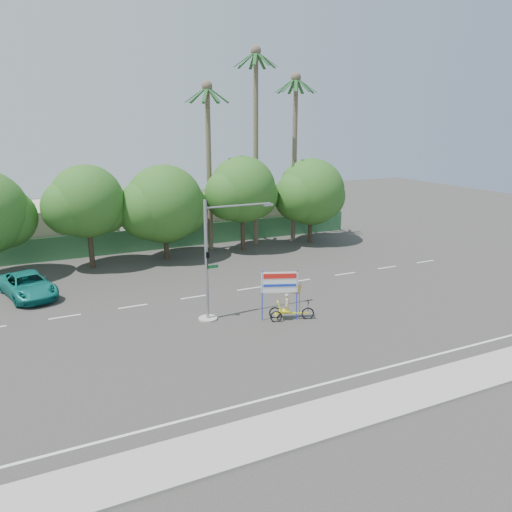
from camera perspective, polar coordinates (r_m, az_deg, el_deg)
name	(u,v)px	position (r m, az deg, el deg)	size (l,w,h in m)	color
ground	(278,337)	(26.97, 2.54, -9.27)	(120.00, 120.00, 0.00)	#33302D
sidewalk_near	(366,406)	(21.39, 12.43, -16.41)	(50.00, 2.40, 0.12)	gray
fence	(167,238)	(45.81, -10.19, 2.06)	(38.00, 0.08, 2.00)	#336B3D
building_left	(43,228)	(48.53, -23.16, 3.01)	(12.00, 8.00, 4.00)	beige
building_right	(229,214)	(52.37, -3.10, 4.78)	(14.00, 8.00, 3.60)	beige
tree_left	(87,204)	(40.36, -18.80, 5.63)	(6.66, 5.60, 8.07)	#473828
tree_center	(164,206)	(41.57, -10.50, 5.60)	(7.62, 6.40, 7.85)	#473828
tree_right	(242,192)	(43.77, -1.61, 7.33)	(6.90, 5.80, 8.36)	#473828
tree_far_right	(311,194)	(47.10, 6.26, 7.07)	(7.38, 6.20, 7.94)	#473828
palm_tall	(256,130)	(45.60, -0.02, 14.24)	(3.73, 3.79, 17.45)	#70604C
palm_mid	(295,141)	(47.49, 4.45, 12.94)	(3.73, 3.79, 15.45)	#70604C
palm_short	(209,149)	(43.90, -5.45, 12.05)	(3.73, 3.79, 14.45)	#70604C
traffic_signal	(212,271)	(28.51, -5.07, -1.69)	(4.72, 1.10, 7.00)	gray
trike_billboard	(285,300)	(28.83, 3.29, -5.01)	(2.91, 1.39, 3.04)	black
pickup_truck	(28,285)	(35.92, -24.63, -3.07)	(2.59, 5.62, 1.56)	#10766E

